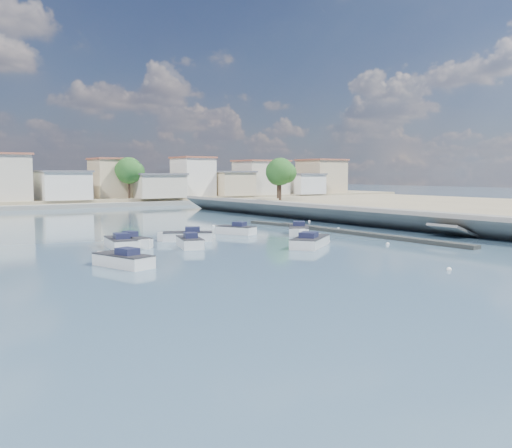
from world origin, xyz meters
The scene contains 16 objects.
ground centered at (0.00, 40.00, 0.00)m, with size 400.00×400.00×0.00m, color #335267.
seawall_walkway centered at (18.50, 13.00, 0.90)m, with size 5.00×90.00×1.80m, color slate.
breakwater centered at (6.90, 12.69, 0.17)m, with size 2.00×31.02×0.35m.
far_shore_land centered at (0.00, 92.00, 0.70)m, with size 160.00×40.00×1.40m, color gray.
far_shore_quay centered at (0.00, 71.00, 0.40)m, with size 160.00×2.50×0.80m, color slate.
far_town centered at (10.71, 76.92, 4.93)m, with size 113.01×12.80×8.35m.
shore_trees centered at (8.34, 68.11, 6.22)m, with size 74.56×38.32×7.92m.
motorboat_a centered at (-19.84, 5.30, 0.38)m, with size 3.00×5.05×1.48m.
motorboat_b centered at (-11.44, 11.69, 0.38)m, with size 2.79×4.63×1.48m.
motorboat_c centered at (-9.70, 15.86, 0.38)m, with size 4.82×3.62×1.48m.
motorboat_d centered at (2.27, 14.19, 0.38)m, with size 4.41×4.87×1.48m.
motorboat_e centered at (-16.41, 14.59, 0.38)m, with size 2.67×5.43×1.48m.
motorboat_f centered at (-2.84, 18.33, 0.38)m, with size 3.12×4.45×1.48m.
motorboat_g centered at (-15.24, 14.35, 0.38)m, with size 2.15×4.37×1.48m.
motorboat_h centered at (-2.65, 6.34, 0.38)m, with size 5.67×4.97×1.48m.
mooring_buoys centered at (3.78, 11.90, 0.05)m, with size 16.51×34.83×0.32m.
Camera 1 is at (-33.44, -30.74, 6.13)m, focal length 40.00 mm.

